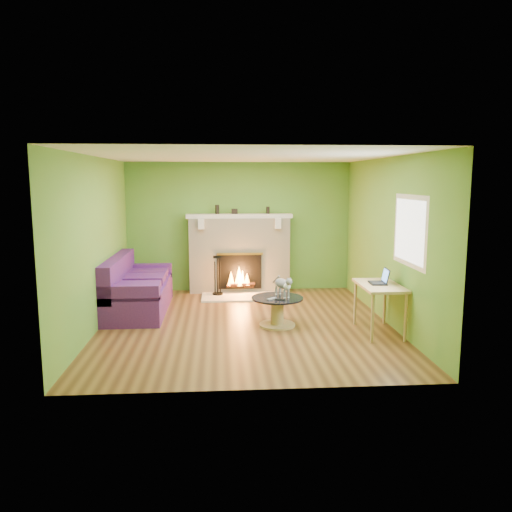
{
  "coord_description": "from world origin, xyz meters",
  "views": [
    {
      "loc": [
        -0.39,
        -7.61,
        2.25
      ],
      "look_at": [
        0.19,
        0.4,
        1.02
      ],
      "focal_mm": 35.0,
      "sensor_mm": 36.0,
      "label": 1
    }
  ],
  "objects_px": {
    "sofa": "(135,290)",
    "coffee_table": "(277,309)",
    "cat": "(282,286)",
    "desk": "(380,290)"
  },
  "relations": [
    {
      "from": "sofa",
      "to": "coffee_table",
      "type": "bearing_deg",
      "value": -24.12
    },
    {
      "from": "coffee_table",
      "to": "cat",
      "type": "xyz_separation_m",
      "value": [
        0.08,
        0.05,
        0.36
      ]
    },
    {
      "from": "coffee_table",
      "to": "desk",
      "type": "xyz_separation_m",
      "value": [
        1.46,
        -0.45,
        0.38
      ]
    },
    {
      "from": "coffee_table",
      "to": "desk",
      "type": "relative_size",
      "value": 0.81
    },
    {
      "from": "cat",
      "to": "desk",
      "type": "bearing_deg",
      "value": -41.95
    },
    {
      "from": "coffee_table",
      "to": "desk",
      "type": "bearing_deg",
      "value": -17.27
    },
    {
      "from": "sofa",
      "to": "coffee_table",
      "type": "distance_m",
      "value": 2.57
    },
    {
      "from": "desk",
      "to": "cat",
      "type": "distance_m",
      "value": 1.47
    },
    {
      "from": "coffee_table",
      "to": "desk",
      "type": "height_order",
      "value": "desk"
    },
    {
      "from": "sofa",
      "to": "cat",
      "type": "relative_size",
      "value": 3.96
    }
  ]
}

